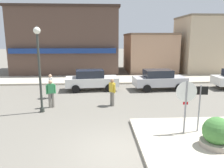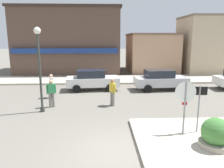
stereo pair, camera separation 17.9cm
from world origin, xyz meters
name	(u,v)px [view 1 (the left image)]	position (x,y,z in m)	size (l,w,h in m)	color
ground_plane	(121,151)	(0.00, 0.00, 0.00)	(160.00, 160.00, 0.00)	#6B665B
sidewalk_corner	(221,141)	(3.88, 0.39, 0.07)	(6.40, 4.80, 0.15)	#B7AD99
kerb_far	(107,79)	(0.00, 13.50, 0.07)	(80.00, 4.00, 0.15)	#B7AD99
stop_sign	(186,100)	(2.68, 1.10, 1.52)	(0.82, 0.10, 2.30)	gray
one_way_sign	(199,104)	(3.29, 1.20, 1.33)	(0.60, 0.08, 2.10)	gray
planter	(216,135)	(3.38, -0.10, 0.56)	(1.10, 1.10, 1.23)	gray
lamp_post	(39,57)	(-3.87, 4.46, 2.96)	(0.36, 0.36, 4.54)	#333833
parked_car_nearest	(91,80)	(-1.37, 9.55, 0.81)	(4.14, 2.15, 1.56)	white
parked_car_second	(159,79)	(3.88, 9.36, 0.81)	(4.12, 2.11, 1.56)	#B7B7BC
pedestrian_crossing_near	(112,91)	(0.00, 5.40, 0.87)	(0.38, 0.51, 1.61)	gray
pedestrian_crossing_far	(51,93)	(-3.52, 5.26, 0.87)	(0.55, 0.33, 1.61)	gray
pedestrian_kerb_side	(51,85)	(-3.98, 7.32, 0.87)	(0.30, 0.55, 1.61)	#2D334C
building_corner_shop	(69,41)	(-4.38, 19.64, 3.62)	(11.58, 8.78, 7.24)	brown
building_storefront_left_near	(148,52)	(5.25, 19.52, 2.25)	(5.41, 7.32, 4.50)	tan
building_storefront_left_mid	(204,45)	(11.42, 17.91, 3.20)	(5.81, 5.38, 6.38)	tan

